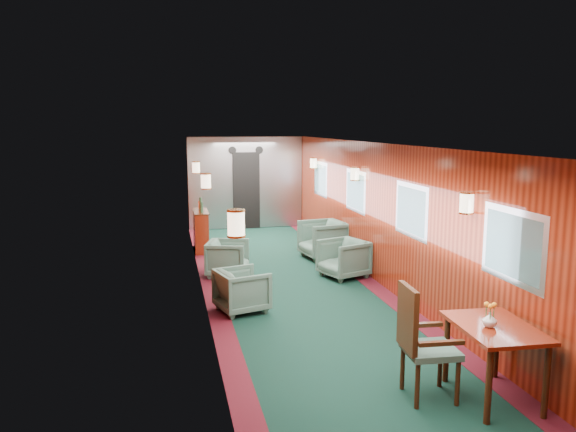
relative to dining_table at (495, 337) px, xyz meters
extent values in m
plane|color=black|center=(-1.08, 3.91, -0.64)|extent=(12.00, 12.00, 0.00)
cube|color=white|center=(-1.08, 3.91, 1.71)|extent=(3.00, 12.00, 0.10)
cube|color=white|center=(-1.08, 3.91, 1.72)|extent=(1.20, 12.00, 0.06)
cube|color=maroon|center=(-1.08, 9.91, 0.56)|extent=(3.00, 0.10, 2.40)
cube|color=maroon|center=(-1.08, -2.09, 0.56)|extent=(3.00, 0.10, 2.40)
cube|color=maroon|center=(-2.58, 3.91, 0.56)|extent=(0.10, 12.00, 2.40)
cube|color=maroon|center=(0.42, 3.91, 0.56)|extent=(0.10, 12.00, 2.40)
cube|color=#410D16|center=(-2.43, 3.91, -0.64)|extent=(0.30, 12.00, 0.01)
cube|color=#410D16|center=(0.27, 3.91, -0.64)|extent=(0.30, 12.00, 0.01)
cube|color=#A4A6AB|center=(-1.08, 9.83, 0.56)|extent=(2.98, 0.12, 2.38)
cube|color=black|center=(-1.08, 9.75, 0.36)|extent=(0.70, 0.06, 2.00)
cylinder|color=black|center=(-1.43, 9.76, 1.41)|extent=(0.20, 0.04, 0.20)
cylinder|color=black|center=(-0.73, 9.76, 1.41)|extent=(0.20, 0.04, 0.20)
cube|color=silver|center=(0.41, 0.41, 0.81)|extent=(0.02, 1.10, 0.80)
cube|color=#446467|center=(0.40, 0.41, 0.81)|extent=(0.01, 0.96, 0.66)
cube|color=silver|center=(0.41, 2.91, 0.81)|extent=(0.02, 1.10, 0.80)
cube|color=#446467|center=(0.40, 2.91, 0.81)|extent=(0.01, 0.96, 0.66)
cube|color=silver|center=(0.41, 5.41, 0.81)|extent=(0.02, 1.10, 0.80)
cube|color=#446467|center=(0.40, 5.41, 0.81)|extent=(0.01, 0.96, 0.66)
cube|color=silver|center=(0.41, 7.91, 0.81)|extent=(0.02, 1.10, 0.80)
cube|color=#446467|center=(0.40, 7.91, 0.81)|extent=(0.01, 0.96, 0.66)
cylinder|color=#FFF1C6|center=(-2.48, 0.41, 1.16)|extent=(0.16, 0.16, 0.24)
cylinder|color=gold|center=(-2.48, 0.41, 1.04)|extent=(0.17, 0.17, 0.02)
cylinder|color=#FFF1C6|center=(0.32, 1.21, 1.16)|extent=(0.16, 0.16, 0.24)
cylinder|color=gold|center=(0.32, 1.21, 1.04)|extent=(0.17, 0.17, 0.02)
cylinder|color=#FFF1C6|center=(-2.48, 4.41, 1.16)|extent=(0.16, 0.16, 0.24)
cylinder|color=gold|center=(-2.48, 4.41, 1.04)|extent=(0.17, 0.17, 0.02)
cylinder|color=#FFF1C6|center=(0.32, 5.21, 1.16)|extent=(0.16, 0.16, 0.24)
cylinder|color=gold|center=(0.32, 5.21, 1.04)|extent=(0.17, 0.17, 0.02)
cylinder|color=#FFF1C6|center=(-2.48, 7.41, 1.16)|extent=(0.16, 0.16, 0.24)
cylinder|color=gold|center=(-2.48, 7.41, 1.04)|extent=(0.17, 0.17, 0.02)
cylinder|color=#FFF1C6|center=(0.32, 8.21, 1.16)|extent=(0.16, 0.16, 0.24)
cylinder|color=gold|center=(0.32, 8.21, 1.04)|extent=(0.17, 0.17, 0.02)
cube|color=maroon|center=(0.00, 0.00, 0.10)|extent=(0.76, 1.05, 0.04)
cylinder|color=#391D0D|center=(-0.31, -0.42, -0.28)|extent=(0.06, 0.06, 0.72)
cylinder|color=#391D0D|center=(0.26, -0.45, -0.28)|extent=(0.06, 0.06, 0.72)
cylinder|color=#391D0D|center=(-0.26, 0.45, -0.28)|extent=(0.06, 0.06, 0.72)
cylinder|color=#391D0D|center=(0.31, 0.42, -0.28)|extent=(0.06, 0.06, 0.72)
cube|color=#1A3D36|center=(-0.60, 0.16, -0.15)|extent=(0.52, 0.52, 0.06)
cube|color=#391D0D|center=(-0.84, 0.18, 0.20)|extent=(0.08, 0.45, 0.64)
cube|color=#1A3D36|center=(-0.82, 0.18, 0.13)|extent=(0.04, 0.34, 0.39)
cube|color=#391D0D|center=(-0.61, -0.08, 0.02)|extent=(0.45, 0.08, 0.04)
cube|color=#391D0D|center=(-0.58, 0.41, 0.02)|extent=(0.45, 0.08, 0.04)
cylinder|color=#391D0D|center=(-0.81, -0.03, -0.41)|extent=(0.05, 0.05, 0.46)
cylinder|color=#391D0D|center=(-0.41, -0.05, -0.41)|extent=(0.05, 0.05, 0.46)
cylinder|color=#391D0D|center=(-0.79, 0.38, -0.41)|extent=(0.05, 0.05, 0.46)
cylinder|color=#391D0D|center=(-0.38, 0.35, -0.41)|extent=(0.05, 0.05, 0.46)
cube|color=maroon|center=(-2.42, 7.33, -0.21)|extent=(0.29, 0.96, 0.86)
cube|color=#391D0D|center=(-2.41, 7.33, 0.22)|extent=(0.31, 0.98, 0.02)
cylinder|color=#254B32|center=(-2.40, 7.10, 0.34)|extent=(0.07, 0.07, 0.22)
cylinder|color=#254B32|center=(-2.40, 7.43, 0.37)|extent=(0.06, 0.06, 0.28)
cylinder|color=gold|center=(-2.40, 7.62, 0.32)|extent=(0.08, 0.08, 0.18)
imported|color=beige|center=(-0.08, -0.02, 0.19)|extent=(0.15, 0.15, 0.14)
imported|color=#1A3D36|center=(-2.08, 3.17, -0.33)|extent=(0.85, 0.84, 0.63)
imported|color=#1A3D36|center=(-2.07, 5.17, -0.32)|extent=(0.88, 0.87, 0.65)
imported|color=#1A3D36|center=(-0.06, 4.63, -0.30)|extent=(0.95, 0.93, 0.68)
imported|color=#1A3D36|center=(-0.02, 6.14, -0.26)|extent=(0.97, 0.95, 0.77)
camera|label=1|loc=(-3.09, -4.69, 2.06)|focal=35.00mm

